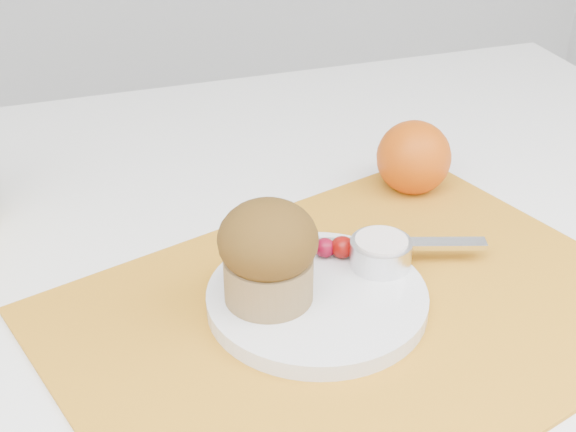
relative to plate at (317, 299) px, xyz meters
name	(u,v)px	position (x,y,z in m)	size (l,w,h in m)	color
placemat	(355,315)	(0.03, -0.02, -0.01)	(0.50, 0.37, 0.00)	orange
plate	(317,299)	(0.00, 0.00, 0.00)	(0.19, 0.19, 0.02)	silver
ramekin	(381,253)	(0.07, 0.02, 0.02)	(0.06, 0.06, 0.02)	silver
cream	(381,242)	(0.07, 0.02, 0.03)	(0.05, 0.05, 0.01)	silver
raspberry_near	(325,248)	(0.03, 0.05, 0.02)	(0.02, 0.02, 0.02)	#520211
raspberry_far	(342,247)	(0.04, 0.04, 0.02)	(0.02, 0.02, 0.02)	#540402
butter_knife	(380,244)	(0.08, 0.05, 0.01)	(0.20, 0.02, 0.00)	silver
orange	(414,157)	(0.17, 0.17, 0.03)	(0.08, 0.08, 0.08)	#C34B06
muffin	(268,253)	(-0.04, 0.01, 0.05)	(0.08, 0.08, 0.09)	olive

